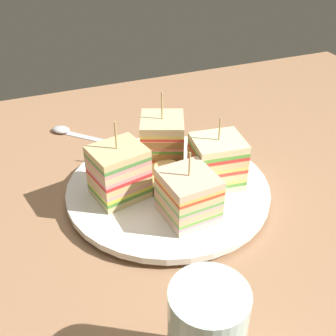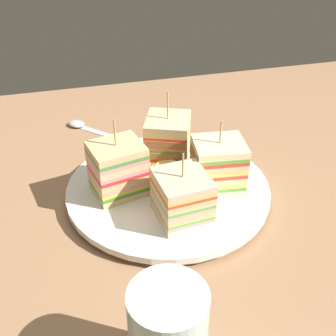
{
  "view_description": "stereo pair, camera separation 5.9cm",
  "coord_description": "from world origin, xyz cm",
  "px_view_note": "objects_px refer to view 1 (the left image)",
  "views": [
    {
      "loc": [
        18.2,
        45.34,
        37.65
      ],
      "look_at": [
        0.0,
        0.0,
        4.73
      ],
      "focal_mm": 45.49,
      "sensor_mm": 36.0,
      "label": 1
    },
    {
      "loc": [
        12.62,
        47.2,
        37.65
      ],
      "look_at": [
        0.0,
        0.0,
        4.73
      ],
      "focal_mm": 45.49,
      "sensor_mm": 36.0,
      "label": 2
    }
  ],
  "objects_px": {
    "plate": "(168,189)",
    "chip_pile": "(161,172)",
    "sandwich_wedge_2": "(119,172)",
    "spoon": "(72,133)",
    "sandwich_wedge_3": "(187,196)",
    "sandwich_wedge_0": "(217,162)",
    "sandwich_wedge_1": "(162,140)"
  },
  "relations": [
    {
      "from": "chip_pile",
      "to": "spoon",
      "type": "height_order",
      "value": "chip_pile"
    },
    {
      "from": "plate",
      "to": "spoon",
      "type": "bearing_deg",
      "value": -67.91
    },
    {
      "from": "sandwich_wedge_0",
      "to": "spoon",
      "type": "relative_size",
      "value": 0.86
    },
    {
      "from": "chip_pile",
      "to": "sandwich_wedge_0",
      "type": "bearing_deg",
      "value": 155.18
    },
    {
      "from": "plate",
      "to": "sandwich_wedge_2",
      "type": "xyz_separation_m",
      "value": [
        0.07,
        -0.01,
        0.04
      ]
    },
    {
      "from": "plate",
      "to": "chip_pile",
      "type": "distance_m",
      "value": 0.03
    },
    {
      "from": "sandwich_wedge_0",
      "to": "spoon",
      "type": "xyz_separation_m",
      "value": [
        0.16,
        -0.25,
        -0.05
      ]
    },
    {
      "from": "sandwich_wedge_2",
      "to": "sandwich_wedge_3",
      "type": "distance_m",
      "value": 0.1
    },
    {
      "from": "chip_pile",
      "to": "plate",
      "type": "bearing_deg",
      "value": 107.03
    },
    {
      "from": "sandwich_wedge_1",
      "to": "chip_pile",
      "type": "relative_size",
      "value": 1.58
    },
    {
      "from": "sandwich_wedge_3",
      "to": "chip_pile",
      "type": "bearing_deg",
      "value": -2.95
    },
    {
      "from": "sandwich_wedge_1",
      "to": "spoon",
      "type": "bearing_deg",
      "value": -124.01
    },
    {
      "from": "plate",
      "to": "sandwich_wedge_2",
      "type": "distance_m",
      "value": 0.08
    },
    {
      "from": "plate",
      "to": "spoon",
      "type": "xyz_separation_m",
      "value": [
        0.09,
        -0.23,
        -0.01
      ]
    },
    {
      "from": "sandwich_wedge_0",
      "to": "sandwich_wedge_1",
      "type": "relative_size",
      "value": 0.91
    },
    {
      "from": "sandwich_wedge_3",
      "to": "chip_pile",
      "type": "xyz_separation_m",
      "value": [
        0.0,
        -0.08,
        -0.02
      ]
    },
    {
      "from": "sandwich_wedge_0",
      "to": "chip_pile",
      "type": "relative_size",
      "value": 1.44
    },
    {
      "from": "plate",
      "to": "sandwich_wedge_1",
      "type": "distance_m",
      "value": 0.08
    },
    {
      "from": "sandwich_wedge_1",
      "to": "chip_pile",
      "type": "bearing_deg",
      "value": -1.41
    },
    {
      "from": "sandwich_wedge_1",
      "to": "sandwich_wedge_3",
      "type": "height_order",
      "value": "sandwich_wedge_1"
    },
    {
      "from": "chip_pile",
      "to": "sandwich_wedge_1",
      "type": "bearing_deg",
      "value": -113.28
    },
    {
      "from": "sandwich_wedge_1",
      "to": "sandwich_wedge_2",
      "type": "bearing_deg",
      "value": -32.76
    },
    {
      "from": "plate",
      "to": "sandwich_wedge_0",
      "type": "bearing_deg",
      "value": 165.11
    },
    {
      "from": "sandwich_wedge_0",
      "to": "sandwich_wedge_3",
      "type": "height_order",
      "value": "sandwich_wedge_0"
    },
    {
      "from": "sandwich_wedge_0",
      "to": "sandwich_wedge_3",
      "type": "relative_size",
      "value": 1.08
    },
    {
      "from": "sandwich_wedge_2",
      "to": "spoon",
      "type": "bearing_deg",
      "value": 83.78
    },
    {
      "from": "plate",
      "to": "chip_pile",
      "type": "bearing_deg",
      "value": -72.97
    },
    {
      "from": "sandwich_wedge_2",
      "to": "sandwich_wedge_3",
      "type": "xyz_separation_m",
      "value": [
        -0.07,
        0.07,
        -0.01
      ]
    },
    {
      "from": "sandwich_wedge_0",
      "to": "sandwich_wedge_1",
      "type": "height_order",
      "value": "sandwich_wedge_1"
    },
    {
      "from": "sandwich_wedge_3",
      "to": "spoon",
      "type": "distance_m",
      "value": 0.31
    },
    {
      "from": "sandwich_wedge_1",
      "to": "spoon",
      "type": "height_order",
      "value": "sandwich_wedge_1"
    },
    {
      "from": "plate",
      "to": "sandwich_wedge_1",
      "type": "relative_size",
      "value": 2.55
    }
  ]
}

